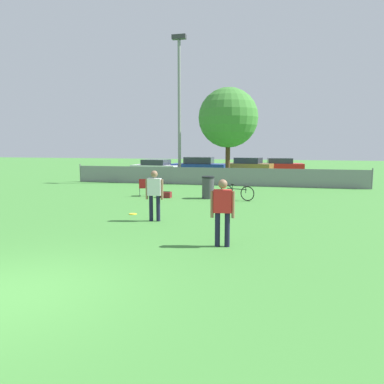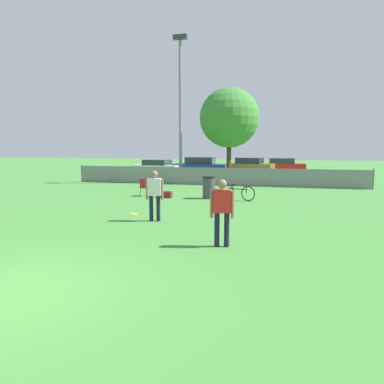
% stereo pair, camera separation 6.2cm
% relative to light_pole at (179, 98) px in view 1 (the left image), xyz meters
% --- Properties ---
extents(ground_plane, '(120.00, 120.00, 0.00)m').
position_rel_light_pole_xyz_m(ground_plane, '(2.38, -18.78, -5.52)').
color(ground_plane, '#428438').
extents(fence_backline, '(18.63, 0.07, 1.21)m').
position_rel_light_pole_xyz_m(fence_backline, '(2.38, -0.78, -4.97)').
color(fence_backline, gray).
rests_on(fence_backline, ground_plane).
extents(light_pole, '(0.90, 0.36, 9.48)m').
position_rel_light_pole_xyz_m(light_pole, '(0.00, 0.00, 0.00)').
color(light_pole, gray).
rests_on(light_pole, ground_plane).
extents(tree_near_pole, '(4.06, 4.06, 6.39)m').
position_rel_light_pole_xyz_m(tree_near_pole, '(2.94, 1.84, -1.17)').
color(tree_near_pole, '#4C331E').
rests_on(tree_near_pole, ground_plane).
extents(player_thrower_red, '(0.60, 0.27, 1.68)m').
position_rel_light_pole_xyz_m(player_thrower_red, '(5.36, -14.88, -4.53)').
color(player_thrower_red, '#191933').
rests_on(player_thrower_red, ground_plane).
extents(player_receiver_white, '(0.60, 0.26, 1.68)m').
position_rel_light_pole_xyz_m(player_receiver_white, '(2.66, -12.32, -4.53)').
color(player_receiver_white, '#191933').
rests_on(player_receiver_white, ground_plane).
extents(frisbee_disc, '(0.28, 0.28, 0.03)m').
position_rel_light_pole_xyz_m(frisbee_disc, '(1.48, -11.36, -5.51)').
color(frisbee_disc, yellow).
rests_on(frisbee_disc, ground_plane).
extents(folding_chair_sideline, '(0.58, 0.58, 0.87)m').
position_rel_light_pole_xyz_m(folding_chair_sideline, '(0.09, -6.74, -5.02)').
color(folding_chair_sideline, '#333338').
rests_on(folding_chair_sideline, ground_plane).
extents(bicycle_sideline, '(1.65, 0.66, 0.73)m').
position_rel_light_pole_xyz_m(bicycle_sideline, '(4.70, -6.89, -5.17)').
color(bicycle_sideline, black).
rests_on(bicycle_sideline, ground_plane).
extents(trash_bin, '(0.60, 0.60, 1.05)m').
position_rel_light_pole_xyz_m(trash_bin, '(3.31, -6.69, -4.99)').
color(trash_bin, '#3F3F44').
rests_on(trash_bin, ground_plane).
extents(gear_bag_sideline, '(0.62, 0.34, 0.30)m').
position_rel_light_pole_xyz_m(gear_bag_sideline, '(1.23, -6.92, -5.38)').
color(gear_bag_sideline, maroon).
rests_on(gear_bag_sideline, ground_plane).
extents(parked_car_white, '(4.23, 2.29, 1.28)m').
position_rel_light_pole_xyz_m(parked_car_white, '(-3.92, 6.36, -4.88)').
color(parked_car_white, black).
rests_on(parked_car_white, ground_plane).
extents(parked_car_blue, '(4.50, 1.85, 1.50)m').
position_rel_light_pole_xyz_m(parked_car_blue, '(-0.31, 7.07, -4.80)').
color(parked_car_blue, black).
rests_on(parked_car_blue, ground_plane).
extents(parked_car_tan, '(4.50, 2.61, 1.40)m').
position_rel_light_pole_xyz_m(parked_car_tan, '(3.59, 9.67, -4.84)').
color(parked_car_tan, black).
rests_on(parked_car_tan, ground_plane).
extents(parked_car_red, '(4.34, 2.35, 1.34)m').
position_rel_light_pole_xyz_m(parked_car_red, '(6.30, 11.05, -4.86)').
color(parked_car_red, black).
rests_on(parked_car_red, ground_plane).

